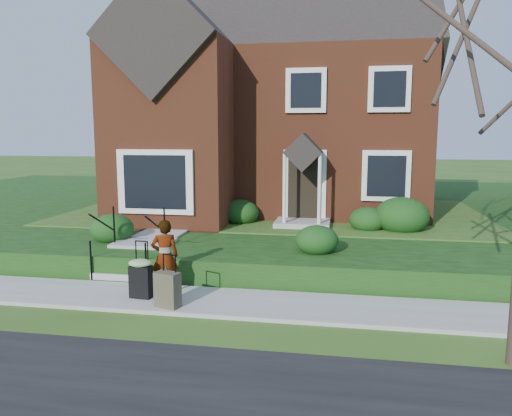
% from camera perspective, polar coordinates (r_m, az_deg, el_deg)
% --- Properties ---
extents(ground, '(120.00, 120.00, 0.00)m').
position_cam_1_polar(ground, '(10.05, -4.29, -10.89)').
color(ground, '#2D5119').
rests_on(ground, ground).
extents(sidewalk, '(60.00, 1.60, 0.08)m').
position_cam_1_polar(sidewalk, '(10.04, -4.30, -10.67)').
color(sidewalk, '#9E9B93').
rests_on(sidewalk, ground).
extents(terrace, '(44.00, 20.00, 0.60)m').
position_cam_1_polar(terrace, '(20.37, 14.49, -0.34)').
color(terrace, '#14380F').
rests_on(terrace, ground).
extents(walkway, '(1.20, 6.00, 0.06)m').
position_cam_1_polar(walkway, '(15.24, -8.80, -1.83)').
color(walkway, '#9E9B93').
rests_on(walkway, terrace).
extents(main_house, '(10.40, 10.20, 9.40)m').
position_cam_1_polar(main_house, '(19.07, 2.26, 14.29)').
color(main_house, brown).
rests_on(main_house, terrace).
extents(front_steps, '(1.40, 2.02, 1.50)m').
position_cam_1_polar(front_steps, '(12.39, -13.49, -5.08)').
color(front_steps, '#9E9B93').
rests_on(front_steps, ground).
extents(foundation_shrubs, '(9.45, 4.51, 1.07)m').
position_cam_1_polar(foundation_shrubs, '(14.20, 2.47, -0.78)').
color(foundation_shrubs, '#103510').
rests_on(foundation_shrubs, terrace).
extents(woman, '(0.65, 0.54, 1.53)m').
position_cam_1_polar(woman, '(10.42, -10.38, -5.46)').
color(woman, '#999999').
rests_on(woman, sidewalk).
extents(suitcase_black, '(0.51, 0.44, 1.15)m').
position_cam_1_polar(suitcase_black, '(10.28, -13.02, -7.56)').
color(suitcase_black, black).
rests_on(suitcase_black, sidewalk).
extents(suitcase_olive, '(0.52, 0.39, 1.01)m').
position_cam_1_polar(suitcase_olive, '(9.67, -10.08, -9.17)').
color(suitcase_olive, '#4C4432').
rests_on(suitcase_olive, sidewalk).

